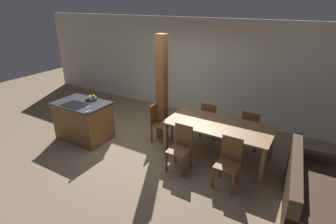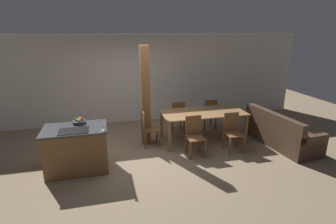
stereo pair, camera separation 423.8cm
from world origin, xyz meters
name	(u,v)px [view 1 (the left image)]	position (x,y,z in m)	size (l,w,h in m)	color
ground_plane	(141,148)	(0.00, 0.00, 0.00)	(16.00, 16.00, 0.00)	#847056
wall_back	(192,67)	(0.00, 2.53, 1.35)	(11.20, 0.08, 2.70)	silver
kitchen_island	(84,120)	(-1.46, -0.29, 0.46)	(1.25, 0.83, 0.93)	brown
fruit_bowl	(91,98)	(-1.38, -0.04, 0.97)	(0.27, 0.27, 0.11)	#383D47
wine_glass_near	(86,107)	(-0.90, -0.64, 1.05)	(0.06, 0.06, 0.15)	silver
wine_glass_middle	(89,106)	(-0.90, -0.56, 1.05)	(0.06, 0.06, 0.15)	silver
dining_table	(219,128)	(1.61, 0.52, 0.69)	(2.15, 1.01, 0.78)	olive
dining_chair_near_left	(181,147)	(1.13, -0.21, 0.48)	(0.40, 0.40, 0.91)	brown
dining_chair_near_right	(229,161)	(2.10, -0.21, 0.48)	(0.40, 0.40, 0.91)	brown
dining_chair_far_left	(210,120)	(1.13, 1.25, 0.48)	(0.40, 0.40, 0.91)	brown
dining_chair_far_right	(250,129)	(2.10, 1.25, 0.48)	(0.40, 0.40, 0.91)	brown
dining_chair_head_end	(159,122)	(0.17, 0.52, 0.48)	(0.40, 0.40, 0.91)	brown
couch	(310,196)	(3.43, -0.22, 0.29)	(0.99, 2.03, 0.87)	#473323
timber_post	(162,89)	(0.15, 0.69, 1.23)	(0.21, 0.21, 2.46)	brown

